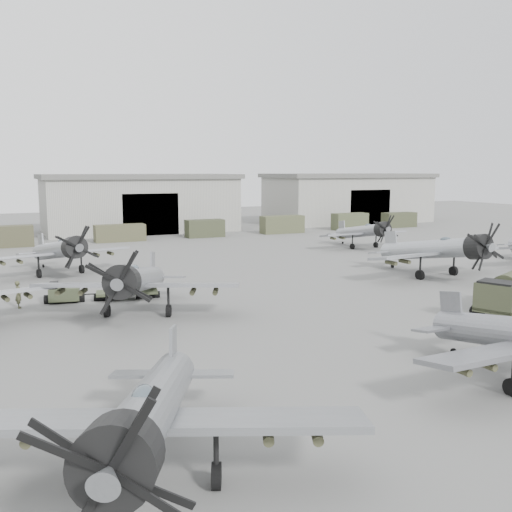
{
  "coord_description": "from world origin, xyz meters",
  "views": [
    {
      "loc": [
        -20.41,
        -25.1,
        9.23
      ],
      "look_at": [
        -1.66,
        15.58,
        2.5
      ],
      "focal_mm": 40.0,
      "sensor_mm": 36.0,
      "label": 1
    }
  ],
  "objects_px": {
    "aircraft_mid_2": "(439,250)",
    "ground_crew": "(19,294)",
    "aircraft_mid_1": "(136,281)",
    "aircraft_far_1": "(365,231)",
    "aircraft_far_0": "(60,250)",
    "fuel_tanker": "(510,290)",
    "tug_trailer": "(88,293)",
    "aircraft_near_0": "(148,415)"
  },
  "relations": [
    {
      "from": "aircraft_mid_2",
      "to": "ground_crew",
      "type": "height_order",
      "value": "aircraft_mid_2"
    },
    {
      "from": "aircraft_mid_1",
      "to": "aircraft_far_1",
      "type": "distance_m",
      "value": 38.34
    },
    {
      "from": "aircraft_mid_1",
      "to": "aircraft_far_0",
      "type": "relative_size",
      "value": 1.01
    },
    {
      "from": "aircraft_mid_1",
      "to": "aircraft_far_0",
      "type": "bearing_deg",
      "value": 123.62
    },
    {
      "from": "aircraft_far_0",
      "to": "fuel_tanker",
      "type": "distance_m",
      "value": 36.43
    },
    {
      "from": "aircraft_mid_1",
      "to": "aircraft_far_0",
      "type": "distance_m",
      "value": 17.49
    },
    {
      "from": "aircraft_far_1",
      "to": "tug_trailer",
      "type": "distance_m",
      "value": 37.47
    },
    {
      "from": "aircraft_far_1",
      "to": "ground_crew",
      "type": "relative_size",
      "value": 5.95
    },
    {
      "from": "aircraft_mid_2",
      "to": "fuel_tanker",
      "type": "bearing_deg",
      "value": -116.67
    },
    {
      "from": "aircraft_mid_2",
      "to": "aircraft_far_1",
      "type": "relative_size",
      "value": 1.22
    },
    {
      "from": "aircraft_near_0",
      "to": "ground_crew",
      "type": "distance_m",
      "value": 25.82
    },
    {
      "from": "aircraft_mid_1",
      "to": "ground_crew",
      "type": "relative_size",
      "value": 6.76
    },
    {
      "from": "ground_crew",
      "to": "aircraft_far_1",
      "type": "bearing_deg",
      "value": -72.41
    },
    {
      "from": "aircraft_far_0",
      "to": "tug_trailer",
      "type": "xyz_separation_m",
      "value": [
        0.65,
        -11.38,
        -1.71
      ]
    },
    {
      "from": "aircraft_mid_2",
      "to": "ground_crew",
      "type": "distance_m",
      "value": 33.86
    },
    {
      "from": "aircraft_mid_2",
      "to": "aircraft_far_0",
      "type": "xyz_separation_m",
      "value": [
        -29.73,
        14.75,
        -0.18
      ]
    },
    {
      "from": "aircraft_mid_1",
      "to": "tug_trailer",
      "type": "bearing_deg",
      "value": 134.37
    },
    {
      "from": "fuel_tanker",
      "to": "ground_crew",
      "type": "distance_m",
      "value": 32.58
    },
    {
      "from": "aircraft_mid_2",
      "to": "fuel_tanker",
      "type": "height_order",
      "value": "aircraft_mid_2"
    },
    {
      "from": "tug_trailer",
      "to": "ground_crew",
      "type": "relative_size",
      "value": 4.07
    },
    {
      "from": "tug_trailer",
      "to": "ground_crew",
      "type": "height_order",
      "value": "ground_crew"
    },
    {
      "from": "aircraft_mid_2",
      "to": "aircraft_far_0",
      "type": "distance_m",
      "value": 33.19
    },
    {
      "from": "aircraft_far_0",
      "to": "aircraft_far_1",
      "type": "bearing_deg",
      "value": -6.39
    },
    {
      "from": "aircraft_far_1",
      "to": "tug_trailer",
      "type": "relative_size",
      "value": 1.46
    },
    {
      "from": "aircraft_far_1",
      "to": "ground_crew",
      "type": "height_order",
      "value": "aircraft_far_1"
    },
    {
      "from": "aircraft_mid_2",
      "to": "aircraft_far_1",
      "type": "distance_m",
      "value": 19.0
    },
    {
      "from": "aircraft_mid_2",
      "to": "aircraft_far_0",
      "type": "height_order",
      "value": "aircraft_mid_2"
    },
    {
      "from": "aircraft_far_0",
      "to": "ground_crew",
      "type": "relative_size",
      "value": 6.72
    },
    {
      "from": "aircraft_far_0",
      "to": "fuel_tanker",
      "type": "xyz_separation_m",
      "value": [
        24.95,
        -26.53,
        -0.71
      ]
    },
    {
      "from": "aircraft_near_0",
      "to": "aircraft_mid_1",
      "type": "xyz_separation_m",
      "value": [
        4.27,
        19.89,
        0.04
      ]
    },
    {
      "from": "aircraft_mid_1",
      "to": "aircraft_far_0",
      "type": "height_order",
      "value": "aircraft_mid_1"
    },
    {
      "from": "ground_crew",
      "to": "fuel_tanker",
      "type": "bearing_deg",
      "value": -120.98
    },
    {
      "from": "aircraft_near_0",
      "to": "aircraft_far_1",
      "type": "xyz_separation_m",
      "value": [
        36.48,
        40.67,
        -0.28
      ]
    },
    {
      "from": "aircraft_far_1",
      "to": "aircraft_near_0",
      "type": "bearing_deg",
      "value": -131.72
    },
    {
      "from": "tug_trailer",
      "to": "aircraft_mid_2",
      "type": "bearing_deg",
      "value": 3.61
    },
    {
      "from": "aircraft_mid_1",
      "to": "fuel_tanker",
      "type": "xyz_separation_m",
      "value": [
        22.17,
        -9.26,
        -0.8
      ]
    },
    {
      "from": "fuel_tanker",
      "to": "ground_crew",
      "type": "height_order",
      "value": "fuel_tanker"
    },
    {
      "from": "aircraft_near_0",
      "to": "aircraft_mid_2",
      "type": "height_order",
      "value": "aircraft_mid_2"
    },
    {
      "from": "aircraft_far_0",
      "to": "fuel_tanker",
      "type": "bearing_deg",
      "value": -58.87
    },
    {
      "from": "aircraft_near_0",
      "to": "aircraft_far_0",
      "type": "distance_m",
      "value": 37.19
    },
    {
      "from": "aircraft_far_1",
      "to": "fuel_tanker",
      "type": "bearing_deg",
      "value": -108.32
    },
    {
      "from": "ground_crew",
      "to": "aircraft_mid_2",
      "type": "bearing_deg",
      "value": -99.0
    }
  ]
}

